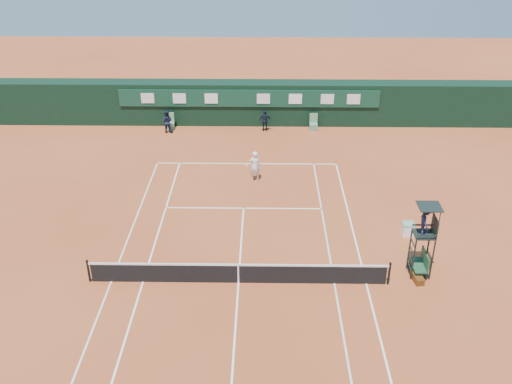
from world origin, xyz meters
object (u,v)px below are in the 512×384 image
(player, at_px, (255,166))
(umpire_chair, at_px, (425,226))
(cooler, at_px, (408,229))
(player_bench, at_px, (421,262))
(tennis_net, at_px, (238,273))

(player, bearing_deg, umpire_chair, 116.48)
(cooler, relative_size, player, 0.36)
(umpire_chair, distance_m, cooler, 3.84)
(umpire_chair, height_order, cooler, umpire_chair)
(cooler, bearing_deg, player_bench, -92.84)
(tennis_net, height_order, player, player)
(tennis_net, bearing_deg, player, 86.82)
(tennis_net, distance_m, cooler, 9.01)
(player_bench, bearing_deg, umpire_chair, 178.92)
(player, bearing_deg, player_bench, 116.86)
(cooler, distance_m, player, 9.51)
(tennis_net, relative_size, cooler, 20.00)
(cooler, bearing_deg, player, 142.76)
(umpire_chair, height_order, player_bench, umpire_chair)
(umpire_chair, bearing_deg, tennis_net, -174.43)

